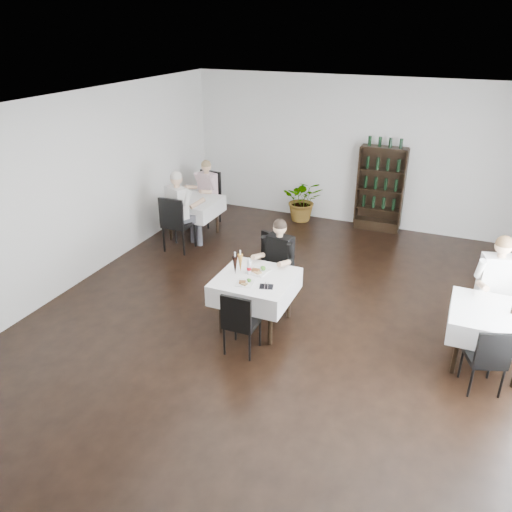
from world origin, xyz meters
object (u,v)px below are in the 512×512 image
at_px(potted_tree, 303,200).
at_px(diner_main, 277,257).
at_px(main_table, 256,286).
at_px(wine_shelf, 380,190).

distance_m(potted_tree, diner_main, 3.65).
relative_size(main_table, potted_tree, 1.12).
height_order(wine_shelf, main_table, wine_shelf).
bearing_deg(potted_tree, main_table, -80.85).
distance_m(main_table, diner_main, 0.67).
bearing_deg(diner_main, potted_tree, 101.81).
bearing_deg(wine_shelf, diner_main, -102.76).
relative_size(wine_shelf, potted_tree, 1.90).
xyz_separation_m(potted_tree, diner_main, (0.74, -3.56, 0.34)).
height_order(potted_tree, diner_main, diner_main).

